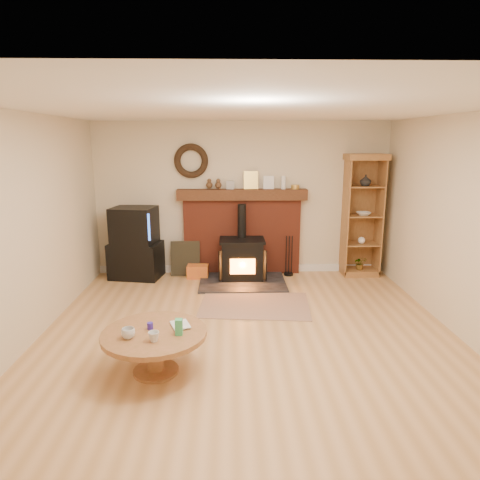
{
  "coord_description": "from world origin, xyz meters",
  "views": [
    {
      "loc": [
        -0.23,
        -4.56,
        2.29
      ],
      "look_at": [
        -0.08,
        1.0,
        0.98
      ],
      "focal_mm": 32.0,
      "sensor_mm": 36.0,
      "label": 1
    }
  ],
  "objects_px": {
    "wood_stove": "(242,261)",
    "tv_unit": "(135,244)",
    "coffee_table": "(154,339)",
    "curio_cabinet": "(362,216)"
  },
  "relations": [
    {
      "from": "wood_stove",
      "to": "tv_unit",
      "type": "distance_m",
      "value": 1.82
    },
    {
      "from": "wood_stove",
      "to": "coffee_table",
      "type": "height_order",
      "value": "wood_stove"
    },
    {
      "from": "curio_cabinet",
      "to": "tv_unit",
      "type": "bearing_deg",
      "value": -178.69
    },
    {
      "from": "coffee_table",
      "to": "tv_unit",
      "type": "bearing_deg",
      "value": 104.95
    },
    {
      "from": "coffee_table",
      "to": "wood_stove",
      "type": "bearing_deg",
      "value": 71.66
    },
    {
      "from": "wood_stove",
      "to": "coffee_table",
      "type": "distance_m",
      "value": 3.07
    },
    {
      "from": "tv_unit",
      "to": "coffee_table",
      "type": "relative_size",
      "value": 1.16
    },
    {
      "from": "wood_stove",
      "to": "tv_unit",
      "type": "height_order",
      "value": "wood_stove"
    },
    {
      "from": "tv_unit",
      "to": "curio_cabinet",
      "type": "height_order",
      "value": "curio_cabinet"
    },
    {
      "from": "wood_stove",
      "to": "curio_cabinet",
      "type": "relative_size",
      "value": 0.68
    }
  ]
}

